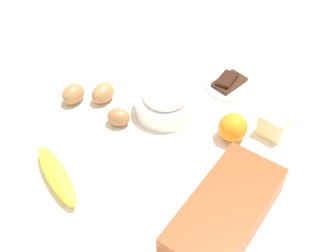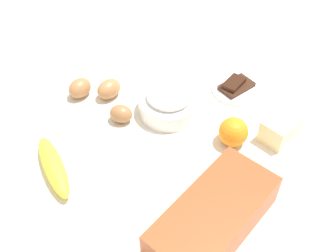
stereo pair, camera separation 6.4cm
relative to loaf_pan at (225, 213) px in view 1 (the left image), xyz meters
name	(u,v)px [view 1 (the left image)]	position (x,y,z in m)	size (l,w,h in m)	color
ground_plane	(168,140)	(-0.07, -0.25, -0.05)	(2.40, 2.40, 0.02)	silver
loaf_pan	(225,213)	(0.00, 0.00, 0.00)	(0.30, 0.19, 0.08)	#9E4723
flour_bowl	(166,101)	(-0.13, -0.32, -0.01)	(0.16, 0.16, 0.08)	white
banana	(56,175)	(0.20, -0.32, -0.02)	(0.19, 0.04, 0.04)	yellow
orange_fruit	(233,127)	(-0.19, -0.15, -0.01)	(0.07, 0.07, 0.07)	orange
butter_block	(277,121)	(-0.29, -0.10, -0.01)	(0.09, 0.06, 0.06)	#F4EDB2
egg_near_butter	(119,117)	(-0.01, -0.37, -0.02)	(0.05, 0.05, 0.06)	#9F6B41
egg_beside_bowl	(103,93)	(-0.03, -0.47, -0.02)	(0.05, 0.05, 0.07)	#AF7647
egg_loose	(73,94)	(0.03, -0.51, -0.02)	(0.05, 0.05, 0.07)	#A67043
chocolate_plate	(229,84)	(-0.32, -0.28, -0.03)	(0.13, 0.13, 0.03)	white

